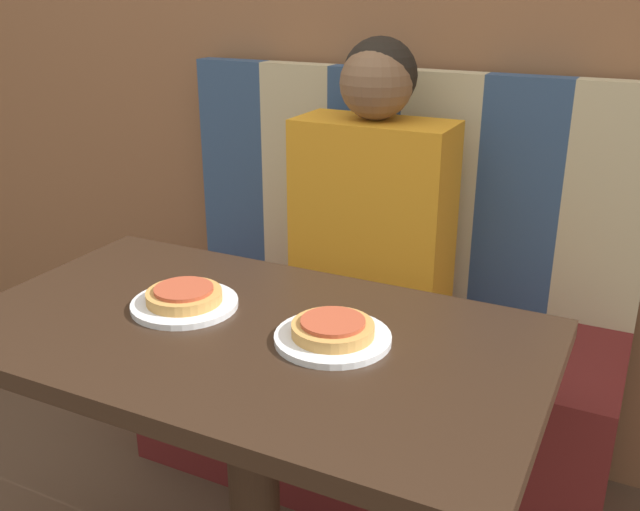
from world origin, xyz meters
The scene contains 8 objects.
booth_seat centered at (0.00, 0.59, 0.25)m, with size 1.24×0.46×0.50m.
booth_backrest centered at (0.00, 0.79, 0.79)m, with size 1.24×0.06×0.59m.
dining_table centered at (0.00, 0.00, 0.61)m, with size 1.05×0.60×0.72m.
person centered at (0.00, 0.59, 0.82)m, with size 0.38×0.20×0.68m.
plate_left centered at (-0.16, 0.03, 0.72)m, with size 0.20×0.20×0.01m.
plate_right centered at (0.16, 0.03, 0.72)m, with size 0.20×0.20×0.01m.
pizza_left centered at (-0.16, 0.03, 0.74)m, with size 0.14×0.14×0.03m.
pizza_right centered at (0.16, 0.03, 0.74)m, with size 0.14×0.14×0.03m.
Camera 1 is at (0.62, -0.96, 1.30)m, focal length 40.00 mm.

